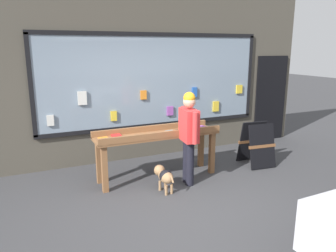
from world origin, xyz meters
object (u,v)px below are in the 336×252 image
small_dog (164,176)px  sandwich_board_sign (257,144)px  display_table_main (157,139)px  person_browsing (189,132)px

small_dog → sandwich_board_sign: (2.18, 0.39, 0.16)m
display_table_main → person_browsing: person_browsing is taller
small_dog → sandwich_board_sign: size_ratio=0.65×
display_table_main → person_browsing: 0.63m
display_table_main → small_dog: 0.74m
display_table_main → sandwich_board_sign: bearing=-5.0°
display_table_main → person_browsing: (0.39, -0.45, 0.19)m
person_browsing → small_dog: size_ratio=2.89×
display_table_main → small_dog: bearing=-101.1°
small_dog → sandwich_board_sign: bearing=-85.6°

